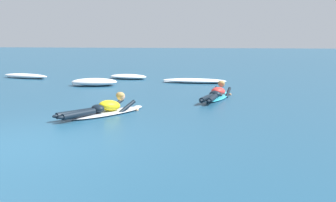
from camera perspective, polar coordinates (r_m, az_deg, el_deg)
ground_plane at (r=16.44m, az=-3.01°, el=2.72°), size 120.00×120.00×0.00m
surfer_near at (r=9.49m, az=-9.09°, el=-1.15°), size 1.68×2.39×0.55m
surfer_far at (r=11.94m, az=7.03°, el=1.01°), size 0.88×2.62×0.53m
whitewater_front at (r=19.12m, az=-19.77°, el=3.38°), size 2.48×1.08×0.22m
whitewater_mid_left at (r=17.84m, az=-5.71°, el=3.49°), size 1.84×1.17×0.21m
whitewater_back at (r=16.19m, az=3.80°, el=2.91°), size 2.62×0.79×0.18m
whitewater_far_band at (r=15.40m, az=-10.53°, el=2.67°), size 1.87×1.20×0.29m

